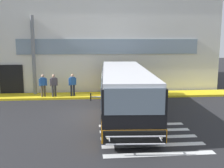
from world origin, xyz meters
name	(u,v)px	position (x,y,z in m)	size (l,w,h in m)	color
ground_plane	(101,113)	(0.00, 0.00, -0.01)	(80.00, 90.00, 0.02)	#232326
bay_paint_stripes	(149,137)	(2.00, -4.20, 0.00)	(4.40, 3.96, 0.01)	silver
terminal_building	(88,42)	(-0.69, 11.61, 4.06)	(22.37, 13.80, 8.14)	silver
boarding_curb	(98,95)	(0.00, 4.80, 0.07)	(24.57, 2.00, 0.15)	yellow
entry_support_column	(34,55)	(-4.87, 5.40, 3.15)	(0.28, 0.28, 6.00)	slate
bus_main_foreground	(125,93)	(1.38, -0.49, 1.33)	(3.64, 11.09, 2.70)	black
passenger_near_column	(43,84)	(-4.08, 4.36, 1.11)	(0.57, 0.45, 1.68)	#4C4233
passenger_by_doorway	(54,84)	(-3.27, 4.26, 1.08)	(0.55, 0.35, 1.68)	#2D2D33
passenger_at_curb_edge	(73,84)	(-1.90, 4.40, 1.08)	(0.57, 0.33, 1.68)	#1E2338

